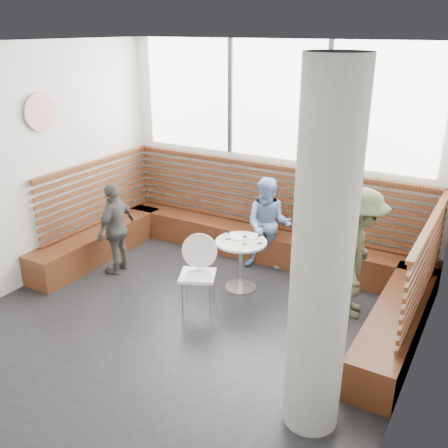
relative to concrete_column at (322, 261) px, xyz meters
The scene contains 15 objects.
room 1.95m from the concrete_column, 161.90° to the left, with size 5.00×5.00×3.20m.
booth 3.24m from the concrete_column, 127.94° to the left, with size 5.00×2.50×1.44m.
concrete_column is the anchor object (origin of this frame).
wall_art 4.48m from the concrete_column, 166.94° to the left, with size 0.50×0.50×0.03m, color white.
cafe_table 2.74m from the concrete_column, 133.26° to the left, with size 0.69×0.69×0.71m.
cafe_chair 2.49m from the concrete_column, 148.84° to the left, with size 0.45×0.44×0.94m.
adult_man 2.14m from the concrete_column, 95.63° to the left, with size 1.05×0.60×1.62m, color #485438.
child_back 3.19m from the concrete_column, 123.13° to the left, with size 0.67×0.52×1.39m, color #7996D2.
child_left 3.90m from the concrete_column, 158.31° to the left, with size 0.79×0.33×1.34m, color #514F4A.
plate_near 2.76m from the concrete_column, 133.77° to the left, with size 0.20×0.20×0.01m, color white.
plate_far 2.74m from the concrete_column, 129.10° to the left, with size 0.19×0.19×0.01m, color white.
glass_left 2.75m from the concrete_column, 136.81° to the left, with size 0.06×0.06×0.10m, color white.
glass_mid 2.55m from the concrete_column, 132.80° to the left, with size 0.07×0.07×0.10m, color white.
glass_right 2.54m from the concrete_column, 127.96° to the left, with size 0.07×0.07×0.11m, color white.
menu_card 2.47m from the concrete_column, 136.04° to the left, with size 0.20×0.14×0.00m, color #A5C64C.
Camera 1 is at (2.99, -4.12, 3.36)m, focal length 40.00 mm.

